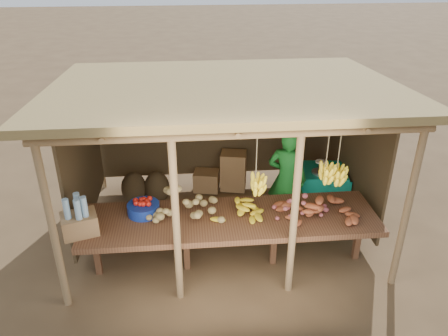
{
  "coord_description": "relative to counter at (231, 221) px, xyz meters",
  "views": [
    {
      "loc": [
        -0.54,
        -5.77,
        3.99
      ],
      "look_at": [
        0.0,
        0.0,
        1.05
      ],
      "focal_mm": 35.0,
      "sensor_mm": 36.0,
      "label": 1
    }
  ],
  "objects": [
    {
      "name": "ground",
      "position": [
        -0.0,
        0.95,
        -0.74
      ],
      "size": [
        60.0,
        60.0,
        0.0
      ],
      "primitive_type": "plane",
      "color": "brown",
      "rests_on": "ground"
    },
    {
      "name": "stall_structure",
      "position": [
        0.05,
        1.03,
        1.19
      ],
      "size": [
        4.7,
        3.5,
        2.43
      ],
      "color": "#92714B",
      "rests_on": "ground"
    },
    {
      "name": "counter",
      "position": [
        0.0,
        0.0,
        0.0
      ],
      "size": [
        3.9,
        1.05,
        0.8
      ],
      "color": "brown",
      "rests_on": "ground"
    },
    {
      "name": "potato_heap",
      "position": [
        -0.65,
        0.08,
        0.25
      ],
      "size": [
        1.04,
        0.63,
        0.37
      ],
      "primitive_type": null,
      "rotation": [
        0.0,
        0.0,
        0.01
      ],
      "color": "tan",
      "rests_on": "counter"
    },
    {
      "name": "sweet_potato_heap",
      "position": [
        1.16,
        -0.06,
        0.24
      ],
      "size": [
        1.02,
        0.76,
        0.35
      ],
      "primitive_type": null,
      "rotation": [
        0.0,
        0.0,
        0.27
      ],
      "color": "#A04C29",
      "rests_on": "counter"
    },
    {
      "name": "onion_heap",
      "position": [
        0.93,
        0.04,
        0.24
      ],
      "size": [
        0.79,
        0.52,
        0.35
      ],
      "primitive_type": null,
      "rotation": [
        0.0,
        0.0,
        -0.11
      ],
      "color": "#AC5358",
      "rests_on": "counter"
    },
    {
      "name": "banana_pile",
      "position": [
        0.08,
        0.04,
        0.23
      ],
      "size": [
        0.65,
        0.46,
        0.35
      ],
      "primitive_type": null,
      "rotation": [
        0.0,
        0.0,
        -0.18
      ],
      "color": "yellow",
      "rests_on": "counter"
    },
    {
      "name": "tomato_basin",
      "position": [
        -1.15,
        0.19,
        0.15
      ],
      "size": [
        0.43,
        0.43,
        0.22
      ],
      "rotation": [
        0.0,
        0.0,
        -0.31
      ],
      "color": "navy",
      "rests_on": "counter"
    },
    {
      "name": "bottle_box",
      "position": [
        -1.9,
        -0.18,
        0.27
      ],
      "size": [
        0.5,
        0.45,
        0.53
      ],
      "color": "#997044",
      "rests_on": "counter"
    },
    {
      "name": "vendor",
      "position": [
        0.97,
        0.94,
        0.08
      ],
      "size": [
        0.7,
        0.59,
        1.64
      ],
      "primitive_type": "imported",
      "rotation": [
        0.0,
        0.0,
        2.74
      ],
      "color": "#1A7727",
      "rests_on": "ground"
    },
    {
      "name": "tarp_crate",
      "position": [
        1.63,
        1.36,
        -0.34
      ],
      "size": [
        0.88,
        0.79,
        0.96
      ],
      "color": "brown",
      "rests_on": "ground"
    },
    {
      "name": "carton_stack",
      "position": [
        0.12,
        2.15,
        -0.42
      ],
      "size": [
        1.01,
        0.45,
        0.71
      ],
      "color": "#997044",
      "rests_on": "ground"
    },
    {
      "name": "burlap_sacks",
      "position": [
        -1.29,
        1.96,
        -0.48
      ],
      "size": [
        0.84,
        0.44,
        0.6
      ],
      "color": "#4A3922",
      "rests_on": "ground"
    }
  ]
}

